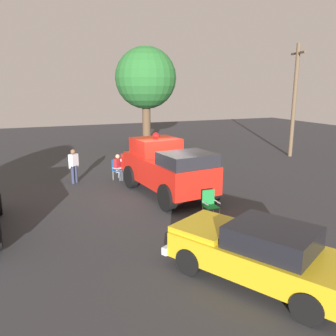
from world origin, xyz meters
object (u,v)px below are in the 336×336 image
spectator_standing (74,164)px  utility_pole (294,99)px  classic_hot_rod (257,251)px  lawn_chair_near_truck (117,168)px  lawn_chair_spare (215,164)px  spectator_seated (119,166)px  vintage_fire_truck (165,167)px  oak_tree_right (146,79)px  lawn_chair_by_car (210,202)px

spectator_standing → utility_pole: size_ratio=0.23×
classic_hot_rod → lawn_chair_near_truck: 10.52m
classic_hot_rod → lawn_chair_spare: bearing=65.7°
spectator_seated → spectator_standing: size_ratio=0.77×
lawn_chair_near_truck → vintage_fire_truck: bearing=-66.5°
oak_tree_right → vintage_fire_truck: bearing=-104.9°
spectator_standing → oak_tree_right: size_ratio=0.22×
classic_hot_rod → lawn_chair_near_truck: bearing=94.2°
vintage_fire_truck → lawn_chair_spare: vintage_fire_truck is taller
lawn_chair_spare → spectator_seated: spectator_seated is taller
vintage_fire_truck → lawn_chair_by_car: size_ratio=6.03×
lawn_chair_near_truck → oak_tree_right: 10.27m
lawn_chair_by_car → utility_pole: size_ratio=0.14×
vintage_fire_truck → spectator_standing: 4.73m
lawn_chair_spare → spectator_seated: size_ratio=0.79×
lawn_chair_by_car → spectator_seated: size_ratio=0.79×
lawn_chair_spare → spectator_standing: bearing=169.9°
spectator_standing → oak_tree_right: 11.14m
classic_hot_rod → lawn_chair_near_truck: (-0.77, 10.49, -0.16)m
lawn_chair_near_truck → spectator_standing: bearing=178.4°
lawn_chair_near_truck → lawn_chair_by_car: size_ratio=1.00×
vintage_fire_truck → lawn_chair_near_truck: 3.48m
lawn_chair_spare → oak_tree_right: 10.38m
lawn_chair_near_truck → utility_pole: (12.31, 1.41, 3.19)m
classic_hot_rod → lawn_chair_spare: classic_hot_rod is taller
classic_hot_rod → lawn_chair_by_car: (0.93, 3.99, -0.16)m
lawn_chair_spare → lawn_chair_near_truck: bearing=166.4°
spectator_seated → oak_tree_right: oak_tree_right is taller
vintage_fire_truck → lawn_chair_near_truck: size_ratio=6.03×
lawn_chair_near_truck → spectator_standing: size_ratio=0.61×
utility_pole → lawn_chair_near_truck: bearing=-173.5°
classic_hot_rod → oak_tree_right: 19.44m
utility_pole → lawn_chair_by_car: bearing=-143.3°
classic_hot_rod → lawn_chair_near_truck: size_ratio=4.63×
lawn_chair_spare → lawn_chair_by_car: bearing=-121.7°
spectator_standing → utility_pole: (14.42, 1.35, 2.81)m
lawn_chair_near_truck → oak_tree_right: size_ratio=0.14×
spectator_seated → oak_tree_right: 10.27m
lawn_chair_by_car → oak_tree_right: size_ratio=0.14×
lawn_chair_near_truck → oak_tree_right: (4.37, 8.10, 4.57)m
lawn_chair_near_truck → spectator_seated: spectator_seated is taller
vintage_fire_truck → utility_pole: utility_pole is taller
lawn_chair_by_car → spectator_seated: 6.59m
utility_pole → lawn_chair_spare: bearing=-160.4°
lawn_chair_by_car → lawn_chair_spare: bearing=58.3°
lawn_chair_near_truck → spectator_seated: (0.08, -0.11, 0.11)m
lawn_chair_near_truck → lawn_chair_by_car: (1.70, -6.50, 0.00)m
vintage_fire_truck → classic_hot_rod: vintage_fire_truck is taller
lawn_chair_spare → spectator_seated: bearing=167.3°
lawn_chair_spare → spectator_seated: 5.02m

